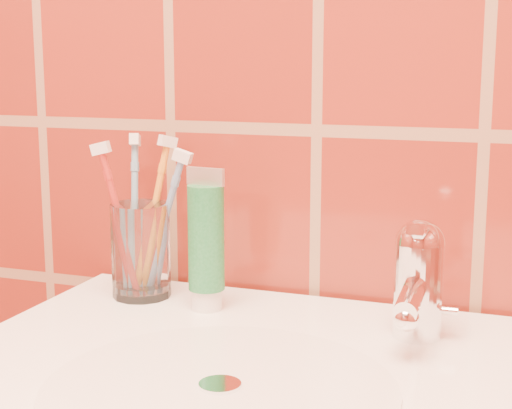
% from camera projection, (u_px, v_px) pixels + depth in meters
% --- Properties ---
extents(glass_tumbler, '(0.07, 0.07, 0.11)m').
position_uv_depth(glass_tumbler, '(141.00, 250.00, 0.90)').
color(glass_tumbler, white).
rests_on(glass_tumbler, pedestal_sink).
extents(toothpaste_tube, '(0.04, 0.04, 0.16)m').
position_uv_depth(toothpaste_tube, '(206.00, 244.00, 0.85)').
color(toothpaste_tube, white).
rests_on(toothpaste_tube, pedestal_sink).
extents(faucet, '(0.05, 0.11, 0.12)m').
position_uv_depth(faucet, '(418.00, 276.00, 0.76)').
color(faucet, white).
rests_on(faucet, pedestal_sink).
extents(toothbrush_0, '(0.08, 0.08, 0.18)m').
position_uv_depth(toothbrush_0, '(163.00, 224.00, 0.90)').
color(toothbrush_0, '#7296CC').
rests_on(toothbrush_0, glass_tumbler).
extents(toothbrush_1, '(0.07, 0.11, 0.20)m').
position_uv_depth(toothbrush_1, '(135.00, 215.00, 0.91)').
color(toothbrush_1, '#6C9CC0').
rests_on(toothbrush_1, glass_tumbler).
extents(toothbrush_2, '(0.10, 0.11, 0.20)m').
position_uv_depth(toothbrush_2, '(153.00, 216.00, 0.91)').
color(toothbrush_2, orange).
rests_on(toothbrush_2, glass_tumbler).
extents(toothbrush_3, '(0.08, 0.08, 0.19)m').
position_uv_depth(toothbrush_3, '(120.00, 222.00, 0.89)').
color(toothbrush_3, '#A92924').
rests_on(toothbrush_3, glass_tumbler).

